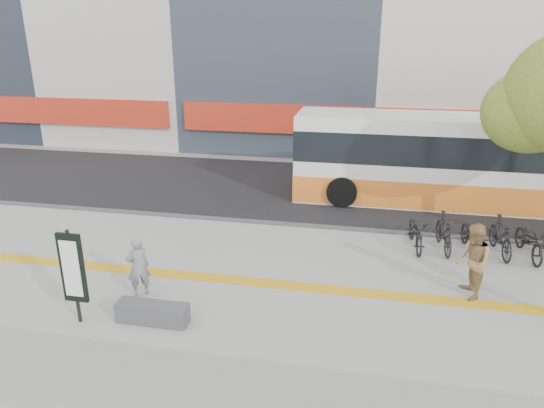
% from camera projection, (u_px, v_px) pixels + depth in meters
% --- Properties ---
extents(ground, '(120.00, 120.00, 0.00)m').
position_uv_depth(ground, '(278.00, 309.00, 11.58)').
color(ground, slate).
rests_on(ground, ground).
extents(sidewalk, '(40.00, 7.00, 0.08)m').
position_uv_depth(sidewalk, '(289.00, 277.00, 12.95)').
color(sidewalk, slate).
rests_on(sidewalk, ground).
extents(tactile_strip, '(40.00, 0.45, 0.01)m').
position_uv_depth(tactile_strip, '(286.00, 285.00, 12.48)').
color(tactile_strip, gold).
rests_on(tactile_strip, sidewalk).
extents(street, '(40.00, 8.00, 0.06)m').
position_uv_depth(street, '(320.00, 191.00, 19.87)').
color(street, black).
rests_on(street, ground).
extents(curb, '(40.00, 0.25, 0.14)m').
position_uv_depth(curb, '(307.00, 227.00, 16.17)').
color(curb, '#3D3D40').
rests_on(curb, ground).
extents(bench, '(1.60, 0.45, 0.45)m').
position_uv_depth(bench, '(153.00, 313.00, 10.86)').
color(bench, '#3D3D40').
rests_on(bench, sidewalk).
extents(signboard, '(0.55, 0.10, 2.20)m').
position_uv_depth(signboard, '(72.00, 269.00, 10.51)').
color(signboard, black).
rests_on(signboard, sidewalk).
extents(bus, '(12.06, 2.86, 3.21)m').
position_uv_depth(bus, '(462.00, 163.00, 17.93)').
color(bus, silver).
rests_on(bus, street).
extents(bicycle_row, '(4.65, 1.95, 1.10)m').
position_uv_depth(bicycle_row, '(485.00, 236.00, 14.09)').
color(bicycle_row, black).
rests_on(bicycle_row, sidewalk).
extents(seated_woman, '(0.66, 0.63, 1.52)m').
position_uv_depth(seated_woman, '(138.00, 267.00, 11.80)').
color(seated_woman, black).
rests_on(seated_woman, sidewalk).
extents(pedestrian_tan, '(0.83, 1.00, 1.87)m').
position_uv_depth(pedestrian_tan, '(473.00, 262.00, 11.65)').
color(pedestrian_tan, olive).
rests_on(pedestrian_tan, sidewalk).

